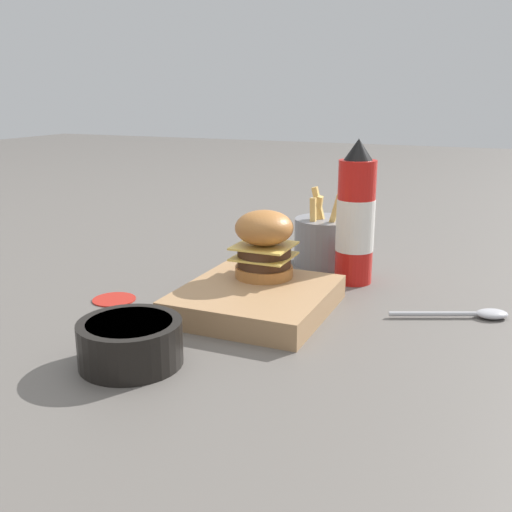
% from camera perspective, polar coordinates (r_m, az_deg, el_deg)
% --- Properties ---
extents(ground_plane, '(6.00, 6.00, 0.00)m').
position_cam_1_polar(ground_plane, '(0.88, 4.47, -6.15)').
color(ground_plane, '#5B5651').
extents(serving_board, '(0.23, 0.21, 0.04)m').
position_cam_1_polar(serving_board, '(0.91, 0.00, -4.18)').
color(serving_board, '#A37A51').
rests_on(serving_board, ground_plane).
extents(burger, '(0.09, 0.09, 0.11)m').
position_cam_1_polar(burger, '(0.94, 0.78, 1.21)').
color(burger, '#AD6B33').
rests_on(burger, serving_board).
extents(ketchup_bottle, '(0.07, 0.07, 0.25)m').
position_cam_1_polar(ketchup_bottle, '(1.04, 9.45, 3.51)').
color(ketchup_bottle, red).
rests_on(ketchup_bottle, ground_plane).
extents(fries_basket, '(0.12, 0.12, 0.15)m').
position_cam_1_polar(fries_basket, '(1.15, 6.60, 1.46)').
color(fries_basket, slate).
rests_on(fries_basket, ground_plane).
extents(side_bowl, '(0.13, 0.13, 0.06)m').
position_cam_1_polar(side_bowl, '(0.75, -11.88, -7.97)').
color(side_bowl, black).
rests_on(side_bowl, ground_plane).
extents(spoon, '(0.09, 0.17, 0.01)m').
position_cam_1_polar(spoon, '(0.94, 20.35, -5.19)').
color(spoon, '#B2B2B7').
rests_on(spoon, ground_plane).
extents(ketchup_puddle, '(0.07, 0.07, 0.00)m').
position_cam_1_polar(ketchup_puddle, '(0.99, -13.36, -3.99)').
color(ketchup_puddle, '#B21E14').
rests_on(ketchup_puddle, ground_plane).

